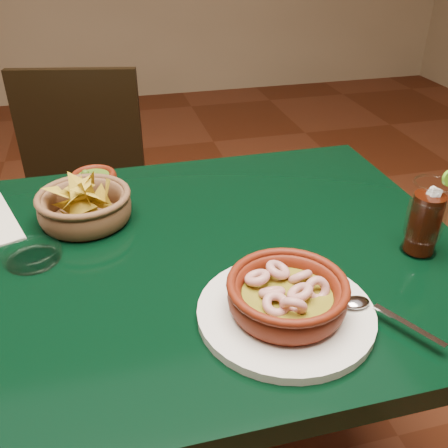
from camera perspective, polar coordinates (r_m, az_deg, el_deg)
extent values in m
cube|color=black|center=(0.94, -8.63, -4.66)|extent=(1.20, 0.80, 0.04)
cylinder|color=black|center=(1.55, 11.14, -5.78)|extent=(0.06, 0.06, 0.71)
cube|color=black|center=(1.63, -16.23, -0.68)|extent=(0.49, 0.49, 0.04)
cylinder|color=black|center=(1.68, -22.33, -10.47)|extent=(0.04, 0.04, 0.44)
cylinder|color=black|center=(1.59, -10.02, -10.78)|extent=(0.04, 0.04, 0.44)
cylinder|color=black|center=(1.94, -19.31, -3.56)|extent=(0.04, 0.04, 0.44)
cylinder|color=black|center=(1.87, -8.83, -3.47)|extent=(0.04, 0.04, 0.44)
cube|color=black|center=(1.70, -16.12, 9.52)|extent=(0.39, 0.11, 0.43)
cylinder|color=silver|center=(0.79, 7.05, -10.01)|extent=(0.28, 0.28, 0.01)
cylinder|color=#511609|center=(0.78, 7.10, -9.38)|extent=(0.16, 0.16, 0.01)
torus|color=#511609|center=(0.77, 7.20, -8.17)|extent=(0.20, 0.20, 0.04)
torus|color=#511609|center=(0.76, 7.31, -6.86)|extent=(0.19, 0.19, 0.01)
cylinder|color=#6D6518|center=(0.77, 7.21, -8.14)|extent=(0.14, 0.14, 0.01)
torus|color=tan|center=(0.77, 10.58, -7.35)|extent=(0.05, 0.04, 0.05)
torus|color=tan|center=(0.80, 8.69, -6.04)|extent=(0.05, 0.05, 0.04)
torus|color=tan|center=(0.79, 6.18, -5.21)|extent=(0.06, 0.06, 0.03)
torus|color=tan|center=(0.78, 3.82, -6.13)|extent=(0.06, 0.06, 0.03)
torus|color=tan|center=(0.76, 5.49, -7.80)|extent=(0.06, 0.06, 0.04)
torus|color=tan|center=(0.74, 5.95, -9.12)|extent=(0.06, 0.06, 0.04)
torus|color=tan|center=(0.73, 7.94, -9.26)|extent=(0.05, 0.05, 0.05)
torus|color=tan|center=(0.76, 8.67, -7.76)|extent=(0.05, 0.06, 0.04)
cube|color=silver|center=(0.80, 20.36, -10.77)|extent=(0.06, 0.11, 0.00)
ellipsoid|color=silver|center=(0.81, 14.84, -8.65)|extent=(0.04, 0.03, 0.01)
cylinder|color=brown|center=(1.06, -15.41, 0.56)|extent=(0.16, 0.16, 0.01)
torus|color=brown|center=(1.05, -15.61, 1.81)|extent=(0.22, 0.22, 0.06)
torus|color=brown|center=(1.04, -15.82, 3.13)|extent=(0.19, 0.19, 0.01)
cone|color=gold|center=(1.03, -14.73, 2.74)|extent=(0.09, 0.07, 0.07)
cone|color=gold|center=(1.03, -14.91, 1.31)|extent=(0.06, 0.06, 0.07)
cone|color=gold|center=(1.01, -15.44, 3.03)|extent=(0.09, 0.05, 0.08)
cone|color=gold|center=(1.01, -16.79, 0.69)|extent=(0.09, 0.06, 0.08)
cone|color=gold|center=(1.03, -13.97, 2.68)|extent=(0.08, 0.05, 0.07)
cone|color=gold|center=(1.04, -15.30, 4.50)|extent=(0.07, 0.07, 0.07)
cone|color=gold|center=(1.03, -16.49, 2.34)|extent=(0.07, 0.06, 0.07)
cone|color=gold|center=(1.04, -15.88, 2.48)|extent=(0.09, 0.07, 0.06)
cone|color=gold|center=(0.99, -17.08, 2.58)|extent=(0.06, 0.08, 0.07)
cone|color=gold|center=(1.05, -18.59, 3.67)|extent=(0.08, 0.09, 0.04)
cone|color=gold|center=(1.05, -15.94, 3.02)|extent=(0.08, 0.08, 0.06)
cone|color=gold|center=(1.03, -17.61, 1.85)|extent=(0.07, 0.07, 0.08)
cone|color=gold|center=(1.00, -16.68, 2.60)|extent=(0.10, 0.07, 0.07)
cone|color=gold|center=(1.01, -13.31, 4.10)|extent=(0.03, 0.10, 0.09)
cone|color=gold|center=(1.00, -15.68, 3.63)|extent=(0.03, 0.09, 0.09)
cone|color=gold|center=(1.00, -16.19, 2.12)|extent=(0.09, 0.07, 0.06)
cone|color=gold|center=(1.00, -15.57, 3.73)|extent=(0.09, 0.09, 0.04)
cone|color=gold|center=(1.06, -15.54, 2.59)|extent=(0.02, 0.09, 0.09)
cone|color=gold|center=(1.02, -15.95, 3.92)|extent=(0.10, 0.07, 0.07)
cone|color=gold|center=(1.06, -17.35, 1.83)|extent=(0.08, 0.06, 0.09)
cone|color=gold|center=(1.03, -16.33, 4.22)|extent=(0.09, 0.07, 0.07)
cone|color=gold|center=(1.03, -15.29, 2.49)|extent=(0.08, 0.06, 0.08)
cone|color=gold|center=(1.04, -15.96, 3.50)|extent=(0.08, 0.04, 0.07)
cone|color=gold|center=(1.04, -16.60, 3.62)|extent=(0.09, 0.03, 0.09)
cylinder|color=#511609|center=(1.19, -14.54, 4.21)|extent=(0.09, 0.09, 0.01)
torus|color=#511609|center=(1.19, -14.65, 4.94)|extent=(0.12, 0.12, 0.04)
cylinder|color=#2D4E0F|center=(1.18, -14.69, 5.20)|extent=(0.07, 0.07, 0.01)
sphere|color=#2D4E0F|center=(1.19, -15.57, 5.60)|extent=(0.02, 0.02, 0.02)
sphere|color=#2D4E0F|center=(1.16, -14.68, 5.11)|extent=(0.02, 0.02, 0.02)
sphere|color=#2D4E0F|center=(1.17, -14.58, 5.27)|extent=(0.02, 0.02, 0.02)
sphere|color=#2D4E0F|center=(1.17, -14.51, 5.34)|extent=(0.02, 0.02, 0.02)
sphere|color=#2D4E0F|center=(1.18, -14.60, 5.44)|extent=(0.02, 0.02, 0.02)
cylinder|color=white|center=(1.00, 21.27, -2.72)|extent=(0.06, 0.06, 0.01)
torus|color=white|center=(0.96, 22.04, 0.64)|extent=(0.14, 0.14, 0.08)
cylinder|color=black|center=(0.97, 21.91, 0.07)|extent=(0.06, 0.06, 0.11)
cube|color=silver|center=(0.95, 22.85, 3.24)|extent=(0.03, 0.03, 0.02)
cube|color=silver|center=(0.95, 22.74, 3.30)|extent=(0.03, 0.03, 0.02)
cube|color=silver|center=(0.95, 22.99, 3.32)|extent=(0.02, 0.02, 0.02)
cube|color=silver|center=(0.94, 22.76, 1.90)|extent=(0.03, 0.02, 0.02)
torus|color=white|center=(0.93, 22.87, 4.30)|extent=(0.07, 0.07, 0.00)
cylinder|color=white|center=(0.97, -20.96, -3.77)|extent=(0.09, 0.09, 0.01)
torus|color=white|center=(0.96, -21.08, -3.28)|extent=(0.11, 0.11, 0.03)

